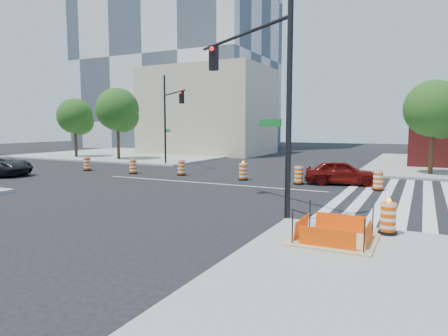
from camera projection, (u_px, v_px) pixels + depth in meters
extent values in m
plane|color=black|center=(206.00, 183.00, 22.96)|extent=(120.00, 120.00, 0.00)
cube|color=gray|center=(147.00, 153.00, 46.97)|extent=(22.00, 22.00, 0.15)
cube|color=silver|center=(346.00, 193.00, 19.48)|extent=(0.45, 13.50, 0.01)
cube|color=silver|center=(365.00, 195.00, 19.08)|extent=(0.45, 13.50, 0.01)
cube|color=silver|center=(385.00, 196.00, 18.68)|extent=(0.45, 13.50, 0.01)
cube|color=silver|center=(407.00, 198.00, 18.28)|extent=(0.45, 13.50, 0.01)
cube|color=silver|center=(429.00, 199.00, 17.88)|extent=(0.45, 13.50, 0.01)
cube|color=silver|center=(206.00, 183.00, 22.95)|extent=(14.00, 0.12, 0.01)
cube|color=tan|center=(334.00, 239.00, 10.93)|extent=(2.20, 2.20, 0.05)
cube|color=#FF4C05|center=(327.00, 239.00, 10.10)|extent=(1.44, 0.02, 0.55)
cube|color=#FF4C05|center=(340.00, 223.00, 11.70)|extent=(1.44, 0.02, 0.55)
cube|color=#FF4C05|center=(302.00, 227.00, 11.30)|extent=(0.02, 1.44, 0.55)
cube|color=#FF4C05|center=(369.00, 235.00, 10.50)|extent=(0.02, 1.44, 0.55)
cylinder|color=black|center=(292.00, 228.00, 10.48)|extent=(0.04, 0.04, 0.90)
cylinder|color=black|center=(364.00, 236.00, 9.68)|extent=(0.04, 0.04, 0.90)
cylinder|color=black|center=(310.00, 215.00, 12.08)|extent=(0.04, 0.04, 0.90)
cylinder|color=black|center=(373.00, 221.00, 11.28)|extent=(0.04, 0.04, 0.90)
cube|color=silver|center=(177.00, 1.00, 61.53)|extent=(28.00, 18.00, 45.00)
cube|color=#B7AB8C|center=(208.00, 111.00, 47.34)|extent=(14.00, 10.00, 10.00)
imported|color=#530907|center=(342.00, 172.00, 22.32)|extent=(4.34, 2.57, 1.39)
cylinder|color=black|center=(289.00, 90.00, 13.17)|extent=(0.19, 0.19, 8.61)
cylinder|color=black|center=(240.00, 36.00, 15.75)|extent=(5.37, 3.81, 0.13)
cube|color=black|center=(214.00, 58.00, 17.78)|extent=(0.34, 0.30, 1.08)
sphere|color=#FF0C0C|center=(212.00, 49.00, 17.58)|extent=(0.19, 0.19, 0.19)
cube|color=#0C591E|center=(270.00, 123.00, 14.22)|extent=(1.08, 0.78, 0.27)
cylinder|color=black|center=(165.00, 120.00, 33.52)|extent=(0.16, 0.16, 7.32)
cylinder|color=black|center=(174.00, 93.00, 30.81)|extent=(4.29, 3.59, 0.11)
cube|color=black|center=(182.00, 97.00, 29.10)|extent=(0.29, 0.26, 0.92)
sphere|color=#FF0C0C|center=(180.00, 93.00, 28.91)|extent=(0.16, 0.16, 0.16)
cube|color=#0C591E|center=(168.00, 131.00, 32.78)|extent=(0.87, 0.73, 0.23)
cylinder|color=black|center=(387.00, 232.00, 11.58)|extent=(0.54, 0.54, 0.09)
cylinder|color=#FB5105|center=(388.00, 217.00, 11.53)|extent=(0.43, 0.43, 0.85)
sphere|color=#FF990C|center=(389.00, 200.00, 11.48)|extent=(0.14, 0.14, 0.14)
cylinder|color=#382314|center=(76.00, 139.00, 40.94)|extent=(0.30, 0.30, 3.82)
sphere|color=#1D4112|center=(75.00, 116.00, 40.69)|extent=(3.58, 3.58, 3.58)
sphere|color=#1D4112|center=(81.00, 122.00, 40.79)|extent=(2.63, 2.63, 2.63)
sphere|color=#1D4112|center=(71.00, 120.00, 40.73)|extent=(2.39, 2.39, 2.39)
cylinder|color=#382314|center=(118.00, 138.00, 38.05)|extent=(0.29, 0.29, 4.31)
sphere|color=#1D4112|center=(117.00, 109.00, 37.76)|extent=(4.04, 4.04, 4.04)
sphere|color=#1D4112|center=(123.00, 117.00, 37.87)|extent=(2.97, 2.97, 2.97)
sphere|color=#1D4112|center=(113.00, 114.00, 37.81)|extent=(2.70, 2.70, 2.70)
cylinder|color=#382314|center=(432.00, 146.00, 25.96)|extent=(0.30, 0.30, 3.92)
sphere|color=#1D4112|center=(434.00, 108.00, 25.71)|extent=(3.67, 3.67, 3.67)
sphere|color=#1D4112|center=(441.00, 118.00, 25.81)|extent=(2.69, 2.69, 2.69)
sphere|color=#1D4112|center=(427.00, 114.00, 25.75)|extent=(2.45, 2.45, 2.45)
cylinder|color=black|center=(87.00, 170.00, 29.40)|extent=(0.60, 0.60, 0.10)
cylinder|color=#FB5105|center=(87.00, 163.00, 29.34)|extent=(0.48, 0.48, 0.95)
cylinder|color=black|center=(133.00, 173.00, 27.47)|extent=(0.60, 0.60, 0.10)
cylinder|color=#FB5105|center=(133.00, 166.00, 27.42)|extent=(0.48, 0.48, 0.95)
cylinder|color=black|center=(181.00, 175.00, 26.58)|extent=(0.60, 0.60, 0.10)
cylinder|color=#FB5105|center=(181.00, 167.00, 26.52)|extent=(0.48, 0.48, 0.95)
cylinder|color=black|center=(243.00, 179.00, 24.23)|extent=(0.60, 0.60, 0.10)
cylinder|color=#FB5105|center=(243.00, 171.00, 24.17)|extent=(0.48, 0.48, 0.95)
sphere|color=#FF990C|center=(243.00, 162.00, 24.12)|extent=(0.16, 0.16, 0.16)
cylinder|color=black|center=(299.00, 184.00, 22.45)|extent=(0.60, 0.60, 0.10)
cylinder|color=#FB5105|center=(299.00, 175.00, 22.40)|extent=(0.48, 0.48, 0.95)
cylinder|color=black|center=(378.00, 190.00, 20.32)|extent=(0.60, 0.60, 0.10)
cylinder|color=#FB5105|center=(378.00, 180.00, 20.27)|extent=(0.48, 0.48, 0.95)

